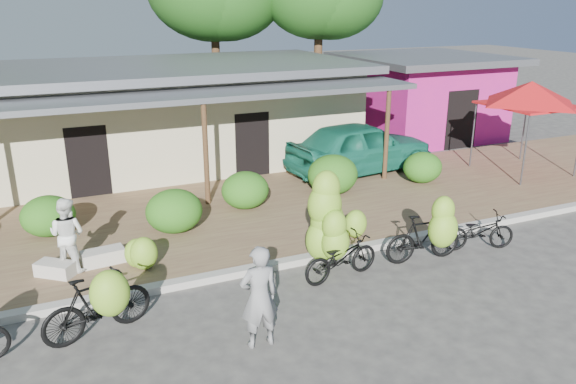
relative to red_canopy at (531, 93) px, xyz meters
name	(u,v)px	position (x,y,z in m)	size (l,w,h in m)	color
ground	(306,318)	(-10.03, -5.00, -2.61)	(100.00, 100.00, 0.00)	#403D3B
sidewalk	(221,219)	(-10.03, 0.00, -2.55)	(60.00, 6.00, 0.12)	olive
curb	(264,267)	(-10.03, -3.00, -2.54)	(60.00, 0.25, 0.15)	#A8A399
shop_main	(166,114)	(-10.03, 5.93, -0.89)	(13.00, 8.50, 3.35)	beige
shop_pink	(422,95)	(0.47, 5.98, -0.94)	(6.00, 6.00, 3.25)	#BA1C75
hedge_1	(48,216)	(-14.00, 0.48, -2.02)	(1.22, 1.10, 0.95)	#1F5714
hedge_2	(174,211)	(-11.29, -0.48, -1.97)	(1.33, 1.19, 1.03)	#1F5714
hedge_3	(245,190)	(-9.22, 0.37, -2.00)	(1.26, 1.13, 0.98)	#1F5714
hedge_4	(333,175)	(-6.58, 0.48, -1.93)	(1.44, 1.29, 1.12)	#1F5714
hedge_5	(423,167)	(-3.62, 0.32, -2.03)	(1.18, 1.07, 0.92)	#1F5714
red_canopy	(531,93)	(0.00, 0.00, 0.00)	(3.50, 3.50, 2.86)	#59595E
bike_left	(99,303)	(-13.37, -4.20, -1.97)	(1.92, 1.38, 1.44)	black
bike_center	(332,234)	(-8.80, -3.63, -1.76)	(1.80, 1.28, 2.13)	black
bike_right	(429,234)	(-6.76, -4.10, -1.92)	(1.81, 1.24, 1.66)	black
bike_far_right	(479,232)	(-5.26, -3.95, -2.18)	(1.72, 1.01, 0.85)	black
loose_banana_a	(137,253)	(-12.43, -2.01, -2.18)	(0.49, 0.42, 0.62)	#95C631
loose_banana_b	(144,253)	(-12.31, -2.18, -2.15)	(0.56, 0.47, 0.69)	#95C631
loose_banana_c	(356,224)	(-7.57, -2.50, -2.16)	(0.53, 0.45, 0.67)	#95C631
sack_near	(103,257)	(-13.05, -1.56, -2.34)	(0.85, 0.40, 0.30)	beige
sack_far	(55,269)	(-13.98, -1.74, -2.35)	(0.75, 0.38, 0.28)	beige
vendor	(259,297)	(-11.06, -5.43, -1.74)	(0.64, 0.42, 1.74)	gray
bystander	(67,234)	(-13.68, -1.57, -1.73)	(0.74, 0.58, 1.53)	white
teal_van	(360,147)	(-4.79, 2.00, -1.67)	(1.95, 4.84, 1.65)	#176952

